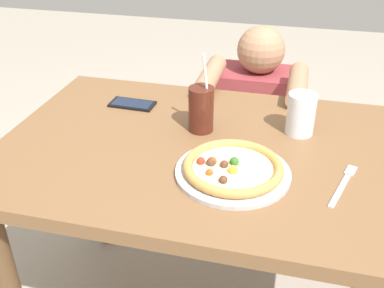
{
  "coord_description": "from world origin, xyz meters",
  "views": [
    {
      "loc": [
        0.21,
        -1.08,
        1.41
      ],
      "look_at": [
        -0.05,
        -0.05,
        0.78
      ],
      "focal_mm": 42.0,
      "sensor_mm": 36.0,
      "label": 1
    }
  ],
  "objects": [
    {
      "name": "dining_table",
      "position": [
        0.0,
        0.0,
        0.63
      ],
      "size": [
        1.23,
        0.8,
        0.75
      ],
      "color": "brown",
      "rests_on": "ground"
    },
    {
      "name": "pizza_near",
      "position": [
        0.08,
        -0.13,
        0.77
      ],
      "size": [
        0.3,
        0.3,
        0.04
      ],
      "color": "#B7B7BC",
      "rests_on": "dining_table"
    },
    {
      "name": "diner_seated",
      "position": [
        0.06,
        0.65,
        0.43
      ],
      "size": [
        0.38,
        0.51,
        0.92
      ],
      "color": "#333847",
      "rests_on": "ground"
    },
    {
      "name": "fork",
      "position": [
        0.35,
        -0.1,
        0.75
      ],
      "size": [
        0.08,
        0.2,
        0.0
      ],
      "color": "silver",
      "rests_on": "dining_table"
    },
    {
      "name": "water_cup_clear",
      "position": [
        0.23,
        0.14,
        0.81
      ],
      "size": [
        0.08,
        0.08,
        0.13
      ],
      "color": "silver",
      "rests_on": "dining_table"
    },
    {
      "name": "drink_cup_colored",
      "position": [
        -0.06,
        0.09,
        0.82
      ],
      "size": [
        0.08,
        0.08,
        0.24
      ],
      "color": "#4C1E14",
      "rests_on": "dining_table"
    },
    {
      "name": "cell_phone",
      "position": [
        -0.32,
        0.2,
        0.75
      ],
      "size": [
        0.15,
        0.08,
        0.01
      ],
      "color": "black",
      "rests_on": "dining_table"
    }
  ]
}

